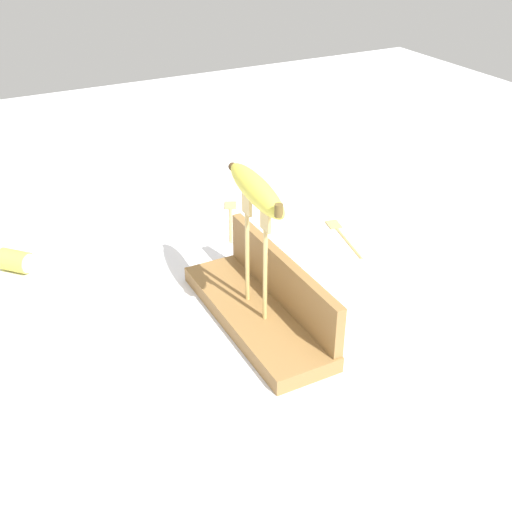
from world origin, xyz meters
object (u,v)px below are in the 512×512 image
banana_raised_center (254,190)px  banana_chunk_near (16,261)px  fork_fallen_near (231,215)px  fork_stand_center (254,247)px  fork_fallen_far (341,233)px

banana_raised_center → banana_chunk_near: 0.53m
fork_fallen_near → banana_chunk_near: (0.02, -0.45, 0.02)m
fork_stand_center → fork_fallen_far: (-0.19, 0.30, -0.14)m
fork_fallen_near → banana_raised_center: bearing=-19.9°
banana_chunk_near → fork_fallen_far: bearing=75.2°
banana_raised_center → fork_fallen_far: 0.43m
fork_stand_center → fork_fallen_near: (-0.37, 0.13, -0.14)m
banana_raised_center → banana_chunk_near: (-0.35, -0.32, -0.22)m
banana_raised_center → banana_chunk_near: banana_raised_center is taller
fork_fallen_near → fork_fallen_far: size_ratio=1.07×
fork_fallen_near → banana_chunk_near: banana_chunk_near is taller
banana_raised_center → fork_fallen_near: (-0.37, 0.13, -0.24)m
fork_fallen_near → fork_fallen_far: 0.25m
fork_fallen_near → banana_chunk_near: bearing=-88.0°
banana_chunk_near → fork_stand_center: bearing=42.3°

